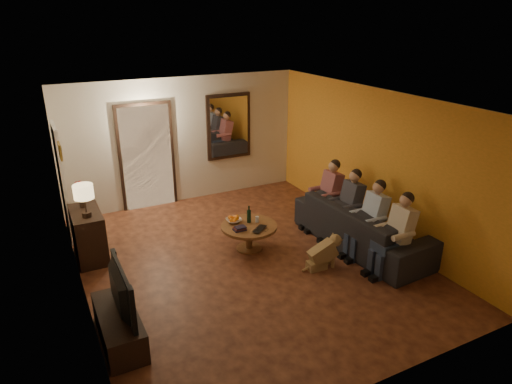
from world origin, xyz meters
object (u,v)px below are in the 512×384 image
person_b (371,222)px  laptop (262,230)px  dresser (89,235)px  wine_bottle (249,214)px  tv_stand (119,327)px  person_d (328,197)px  person_a (397,237)px  person_c (348,208)px  dog (323,252)px  table_lamp (85,201)px  bowl (234,221)px  coffee_table (249,237)px  sofa (363,225)px  tv (114,292)px

person_b → laptop: bearing=153.8°
dresser → wine_bottle: 2.64m
tv_stand → person_d: 4.42m
person_a → person_c: (0.00, 1.20, 0.00)m
person_d → dog: (-0.94, -1.22, -0.32)m
table_lamp → wine_bottle: bearing=-13.9°
bowl → laptop: bearing=-60.8°
dog → coffee_table: 1.32m
dresser → wine_bottle: bearing=-18.6°
sofa → tv: bearing=95.0°
person_d → laptop: bearing=-165.3°
table_lamp → person_b: size_ratio=0.45×
person_a → dresser: bearing=147.9°
person_a → laptop: size_ratio=3.65×
person_d → sofa: bearing=-83.7°
table_lamp → laptop: table_lamp is taller
person_a → wine_bottle: person_a is taller
person_b → person_a: bearing=-90.0°
tv_stand → sofa: bearing=8.1°
tv → bowl: (2.27, 1.59, -0.22)m
tv → bowl: 2.78m
tv_stand → bowl: (2.27, 1.59, 0.28)m
person_b → bowl: 2.27m
person_c → coffee_table: person_c is taller
dog → dresser: bearing=151.2°
tv → wine_bottle: (2.50, 1.47, -0.09)m
sofa → person_d: person_d is taller
tv_stand → bowl: bowl is taller
tv_stand → laptop: 2.78m
dresser → person_b: size_ratio=0.77×
dresser → person_a: bearing=-32.1°
person_b → coffee_table: 2.03m
dresser → table_lamp: (0.00, -0.22, 0.68)m
table_lamp → person_d: size_ratio=0.45×
person_d → dog: person_d is taller
person_a → laptop: bearing=139.1°
person_d → dog: size_ratio=2.14×
person_b → bowl: bearing=145.6°
person_b → tv_stand: bearing=-175.8°
bowl → person_a: bearing=-45.1°
person_a → wine_bottle: size_ratio=3.87×
tv_stand → person_a: person_a is taller
tv → coffee_table: (2.45, 1.37, -0.47)m
sofa → table_lamp: bearing=67.6°
person_a → person_c: bearing=90.0°
table_lamp → wine_bottle: table_lamp is taller
tv → person_b: person_b is taller
dresser → tv: tv is taller
tv → tv_stand: bearing=0.0°
person_c → wine_bottle: 1.74m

